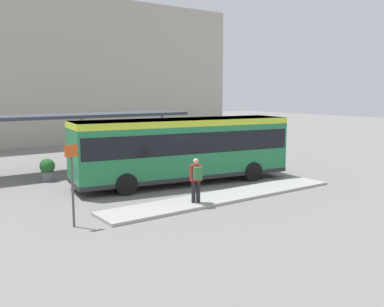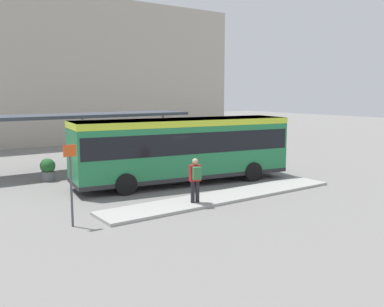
% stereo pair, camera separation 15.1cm
% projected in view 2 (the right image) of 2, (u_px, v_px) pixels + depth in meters
% --- Properties ---
extents(ground_plane, '(120.00, 120.00, 0.00)m').
position_uv_depth(ground_plane, '(183.00, 183.00, 21.48)').
color(ground_plane, slate).
extents(curb_island, '(11.52, 1.80, 0.12)m').
position_uv_depth(curb_island, '(225.00, 197.00, 18.41)').
color(curb_island, '#9E9E99').
rests_on(curb_island, ground_plane).
extents(city_bus, '(11.16, 4.19, 3.21)m').
position_uv_depth(city_bus, '(183.00, 146.00, 21.22)').
color(city_bus, '#237A47').
rests_on(city_bus, ground_plane).
extents(pedestrian_waiting, '(0.50, 0.54, 1.79)m').
position_uv_depth(pedestrian_waiting, '(195.00, 178.00, 17.00)').
color(pedestrian_waiting, '#232328').
rests_on(pedestrian_waiting, curb_island).
extents(bicycle_red, '(0.48, 1.65, 0.71)m').
position_uv_depth(bicycle_red, '(270.00, 157.00, 27.75)').
color(bicycle_red, black).
rests_on(bicycle_red, ground_plane).
extents(bicycle_yellow, '(0.48, 1.78, 0.77)m').
position_uv_depth(bicycle_yellow, '(257.00, 155.00, 28.15)').
color(bicycle_yellow, black).
rests_on(bicycle_yellow, ground_plane).
extents(bicycle_black, '(0.48, 1.79, 0.77)m').
position_uv_depth(bicycle_black, '(253.00, 154.00, 28.96)').
color(bicycle_black, black).
rests_on(bicycle_black, ground_plane).
extents(bicycle_orange, '(0.48, 1.71, 0.74)m').
position_uv_depth(bicycle_orange, '(245.00, 153.00, 29.57)').
color(bicycle_orange, black).
rests_on(bicycle_orange, ground_plane).
extents(station_shelter, '(12.92, 2.99, 3.26)m').
position_uv_depth(station_shelter, '(82.00, 116.00, 24.85)').
color(station_shelter, '#383D47').
rests_on(station_shelter, ground_plane).
extents(potted_planter_near_shelter, '(0.76, 0.76, 1.16)m').
position_uv_depth(potted_planter_near_shelter, '(48.00, 169.00, 21.87)').
color(potted_planter_near_shelter, slate).
rests_on(potted_planter_near_shelter, ground_plane).
extents(platform_sign, '(0.44, 0.08, 2.80)m').
position_uv_depth(platform_sign, '(71.00, 182.00, 14.28)').
color(platform_sign, '#4C4C51').
rests_on(platform_sign, ground_plane).
extents(station_building, '(28.99, 10.36, 12.77)m').
position_uv_depth(station_building, '(76.00, 73.00, 41.71)').
color(station_building, '#B2A899').
rests_on(station_building, ground_plane).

